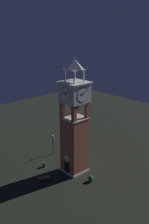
{
  "coord_description": "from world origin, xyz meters",
  "views": [
    {
      "loc": [
        26.3,
        -24.39,
        21.25
      ],
      "look_at": [
        0.0,
        0.0,
        9.45
      ],
      "focal_mm": 42.62,
      "sensor_mm": 36.0,
      "label": 1
    }
  ],
  "objects": [
    {
      "name": "shrub_left_of_tower",
      "position": [
        -0.3,
        2.46,
        0.46
      ],
      "size": [
        0.97,
        0.97,
        0.91
      ],
      "primitive_type": "ellipsoid",
      "color": "#336638",
      "rests_on": "ground"
    },
    {
      "name": "clock_tower",
      "position": [
        0.0,
        -0.0,
        7.17
      ],
      "size": [
        3.64,
        3.64,
        17.17
      ],
      "color": "#AD5B42",
      "rests_on": "ground"
    },
    {
      "name": "park_bench",
      "position": [
        -0.76,
        -5.18,
        0.48
      ],
      "size": [
        1.08,
        1.63,
        0.95
      ],
      "color": "brown",
      "rests_on": "ground"
    },
    {
      "name": "shrub_near_entry",
      "position": [
        3.78,
        -0.38,
        0.49
      ],
      "size": [
        0.75,
        0.75,
        0.98
      ],
      "primitive_type": "ellipsoid",
      "color": "#336638",
      "rests_on": "ground"
    },
    {
      "name": "ground",
      "position": [
        0.0,
        0.0,
        0.0
      ],
      "size": [
        80.0,
        80.0,
        0.0
      ],
      "primitive_type": "plane",
      "color": "black"
    },
    {
      "name": "lamp_post",
      "position": [
        -6.53,
        1.02,
        2.45
      ],
      "size": [
        0.36,
        0.36,
        3.49
      ],
      "color": "black",
      "rests_on": "ground"
    },
    {
      "name": "trash_bin",
      "position": [
        -4.05,
        -2.76,
        0.4
      ],
      "size": [
        0.52,
        0.52,
        0.8
      ],
      "primitive_type": "cylinder",
      "color": "#38513D",
      "rests_on": "ground"
    }
  ]
}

